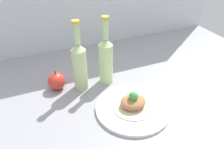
{
  "coord_description": "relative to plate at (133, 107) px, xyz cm",
  "views": [
    {
      "loc": [
        -25.6,
        -62.98,
        57.92
      ],
      "look_at": [
        1.66,
        2.32,
        10.63
      ],
      "focal_mm": 35.0,
      "sensor_mm": 36.0,
      "label": 1
    }
  ],
  "objects": [
    {
      "name": "ground_plane",
      "position": [
        -5.91,
        8.21,
        -2.8
      ],
      "size": [
        180.0,
        110.0,
        4.0
      ],
      "primitive_type": "cube",
      "color": "gray"
    },
    {
      "name": "plate",
      "position": [
        0.0,
        0.0,
        0.0
      ],
      "size": [
        28.63,
        28.63,
        1.51
      ],
      "color": "white",
      "rests_on": "ground_plane"
    },
    {
      "name": "plated_food",
      "position": [
        -0.0,
        0.0,
        2.55
      ],
      "size": [
        15.84,
        15.84,
        6.94
      ],
      "color": "beige",
      "rests_on": "plate"
    },
    {
      "name": "cider_bottle_left",
      "position": [
        -14.27,
        21.07,
        10.81
      ],
      "size": [
        6.04,
        6.04,
        30.38
      ],
      "color": "#B7D18E",
      "rests_on": "ground_plane"
    },
    {
      "name": "cider_bottle_right",
      "position": [
        -2.71,
        21.07,
        10.81
      ],
      "size": [
        6.04,
        6.04,
        30.38
      ],
      "color": "#B7D18E",
      "rests_on": "ground_plane"
    },
    {
      "name": "apple",
      "position": [
        -24.14,
        24.4,
        2.99
      ],
      "size": [
        7.57,
        7.57,
        9.01
      ],
      "color": "red",
      "rests_on": "ground_plane"
    }
  ]
}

